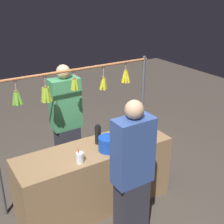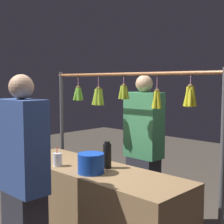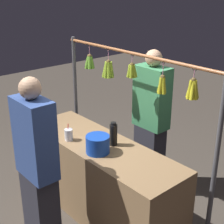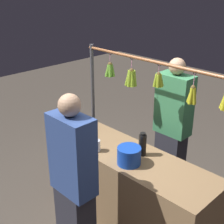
{
  "view_description": "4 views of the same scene",
  "coord_description": "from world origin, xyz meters",
  "px_view_note": "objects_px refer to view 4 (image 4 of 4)",
  "views": [
    {
      "loc": [
        1.49,
        2.78,
        2.64
      ],
      "look_at": [
        -0.25,
        0.0,
        1.24
      ],
      "focal_mm": 48.78,
      "sensor_mm": 36.0,
      "label": 1
    },
    {
      "loc": [
        -2.18,
        1.98,
        1.62
      ],
      "look_at": [
        -0.24,
        0.0,
        1.36
      ],
      "focal_mm": 52.78,
      "sensor_mm": 36.0,
      "label": 2
    },
    {
      "loc": [
        -2.34,
        1.89,
        2.38
      ],
      "look_at": [
        -0.18,
        0.0,
        1.23
      ],
      "focal_mm": 53.92,
      "sensor_mm": 36.0,
      "label": 3
    },
    {
      "loc": [
        -1.87,
        2.09,
        2.49
      ],
      "look_at": [
        0.24,
        0.0,
        1.22
      ],
      "focal_mm": 51.6,
      "sensor_mm": 36.0,
      "label": 4
    }
  ],
  "objects_px": {
    "water_bottle": "(142,145)",
    "customer_person": "(74,187)",
    "blue_bucket": "(129,156)",
    "drink_cup": "(96,146)",
    "vendor_person": "(172,130)"
  },
  "relations": [
    {
      "from": "drink_cup",
      "to": "vendor_person",
      "type": "distance_m",
      "value": 0.98
    },
    {
      "from": "water_bottle",
      "to": "drink_cup",
      "type": "bearing_deg",
      "value": 35.59
    },
    {
      "from": "vendor_person",
      "to": "drink_cup",
      "type": "bearing_deg",
      "value": 74.32
    },
    {
      "from": "vendor_person",
      "to": "customer_person",
      "type": "xyz_separation_m",
      "value": [
        -0.05,
        1.48,
        -0.01
      ]
    },
    {
      "from": "blue_bucket",
      "to": "drink_cup",
      "type": "relative_size",
      "value": 1.28
    },
    {
      "from": "water_bottle",
      "to": "customer_person",
      "type": "height_order",
      "value": "customer_person"
    },
    {
      "from": "blue_bucket",
      "to": "customer_person",
      "type": "bearing_deg",
      "value": 82.19
    },
    {
      "from": "water_bottle",
      "to": "drink_cup",
      "type": "relative_size",
      "value": 1.38
    },
    {
      "from": "customer_person",
      "to": "blue_bucket",
      "type": "bearing_deg",
      "value": -97.81
    },
    {
      "from": "blue_bucket",
      "to": "customer_person",
      "type": "distance_m",
      "value": 0.61
    },
    {
      "from": "vendor_person",
      "to": "water_bottle",
      "type": "bearing_deg",
      "value": 99.86
    },
    {
      "from": "water_bottle",
      "to": "drink_cup",
      "type": "distance_m",
      "value": 0.47
    },
    {
      "from": "blue_bucket",
      "to": "drink_cup",
      "type": "bearing_deg",
      "value": 8.86
    },
    {
      "from": "blue_bucket",
      "to": "customer_person",
      "type": "xyz_separation_m",
      "value": [
        0.08,
        0.6,
        -0.09
      ]
    },
    {
      "from": "water_bottle",
      "to": "customer_person",
      "type": "bearing_deg",
      "value": 85.25
    }
  ]
}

